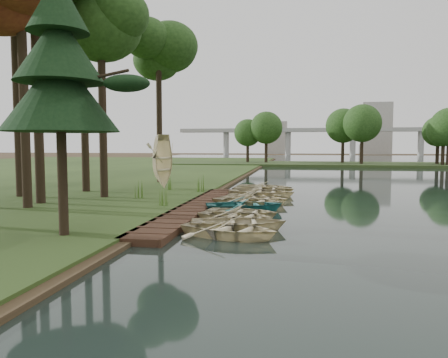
% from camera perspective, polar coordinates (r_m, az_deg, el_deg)
% --- Properties ---
extents(ground, '(300.00, 300.00, 0.00)m').
position_cam_1_polar(ground, '(21.61, 0.41, -4.33)').
color(ground, '#3D2F1D').
extents(boardwalk, '(1.60, 16.00, 0.30)m').
position_cam_1_polar(boardwalk, '(21.90, -3.74, -3.83)').
color(boardwalk, '#352014').
rests_on(boardwalk, ground).
extents(peninsula, '(50.00, 14.00, 0.45)m').
position_cam_1_polar(peninsula, '(71.28, 13.38, 1.88)').
color(peninsula, '#2E411C').
rests_on(peninsula, ground).
extents(far_trees, '(45.60, 5.60, 8.80)m').
position_cam_1_polar(far_trees, '(71.15, 10.77, 6.91)').
color(far_trees, black).
rests_on(far_trees, peninsula).
extents(bridge, '(95.90, 4.00, 8.60)m').
position_cam_1_polar(bridge, '(141.40, 13.38, 5.88)').
color(bridge, '#A5A5A0').
rests_on(bridge, ground).
extents(building_a, '(10.00, 8.00, 18.00)m').
position_cam_1_polar(building_a, '(163.34, 19.19, 6.23)').
color(building_a, '#A5A5A0').
rests_on(building_a, ground).
extents(building_b, '(8.00, 8.00, 12.00)m').
position_cam_1_polar(building_b, '(166.31, 6.84, 5.37)').
color(building_b, '#A5A5A0').
rests_on(building_b, ground).
extents(rowboat_0, '(4.19, 3.56, 0.74)m').
position_cam_1_polar(rowboat_0, '(15.46, 0.73, -6.30)').
color(rowboat_0, beige).
rests_on(rowboat_0, water).
extents(rowboat_1, '(4.06, 3.22, 0.76)m').
position_cam_1_polar(rowboat_1, '(16.68, 1.93, -5.47)').
color(rowboat_1, beige).
rests_on(rowboat_1, water).
extents(rowboat_2, '(3.89, 3.30, 0.68)m').
position_cam_1_polar(rowboat_2, '(18.43, 1.54, -4.63)').
color(rowboat_2, beige).
rests_on(rowboat_2, water).
extents(rowboat_3, '(3.53, 2.76, 0.67)m').
position_cam_1_polar(rowboat_3, '(19.55, 2.38, -4.13)').
color(rowboat_3, beige).
rests_on(rowboat_3, water).
extents(rowboat_4, '(4.39, 3.67, 0.78)m').
position_cam_1_polar(rowboat_4, '(21.29, 2.74, -3.27)').
color(rowboat_4, teal).
rests_on(rowboat_4, water).
extents(rowboat_5, '(4.46, 3.79, 0.78)m').
position_cam_1_polar(rowboat_5, '(22.88, 3.16, -2.73)').
color(rowboat_5, beige).
rests_on(rowboat_5, water).
extents(rowboat_6, '(4.05, 3.22, 0.75)m').
position_cam_1_polar(rowboat_6, '(24.04, 4.08, -2.42)').
color(rowboat_6, beige).
rests_on(rowboat_6, water).
extents(rowboat_7, '(3.33, 2.48, 0.66)m').
position_cam_1_polar(rowboat_7, '(25.86, 4.06, -2.04)').
color(rowboat_7, beige).
rests_on(rowboat_7, water).
extents(rowboat_8, '(4.32, 3.32, 0.83)m').
position_cam_1_polar(rowboat_8, '(26.96, 4.95, -1.59)').
color(rowboat_8, beige).
rests_on(rowboat_8, water).
extents(rowboat_9, '(4.12, 3.02, 0.83)m').
position_cam_1_polar(rowboat_9, '(28.80, 5.16, -1.21)').
color(rowboat_9, beige).
rests_on(rowboat_9, water).
extents(rowboat_10, '(4.43, 3.61, 0.80)m').
position_cam_1_polar(rowboat_10, '(30.45, 5.38, -0.93)').
color(rowboat_10, beige).
rests_on(rowboat_10, water).
extents(stored_rowboat, '(4.50, 3.97, 0.77)m').
position_cam_1_polar(stored_rowboat, '(30.47, -7.95, -0.50)').
color(stored_rowboat, beige).
rests_on(stored_rowboat, bank).
extents(tree_4, '(4.87, 4.87, 12.33)m').
position_cam_1_polar(tree_4, '(27.04, -15.83, 19.64)').
color(tree_4, black).
rests_on(tree_4, bank).
extents(tree_5, '(5.87, 5.87, 14.45)m').
position_cam_1_polar(tree_5, '(30.93, -18.10, 20.90)').
color(tree_5, black).
rests_on(tree_5, bank).
extents(tree_6, '(4.27, 4.27, 12.49)m').
position_cam_1_polar(tree_6, '(36.33, -8.55, 16.33)').
color(tree_6, black).
rests_on(tree_6, bank).
extents(pine_tree, '(3.80, 3.80, 8.54)m').
position_cam_1_polar(pine_tree, '(15.62, -20.71, 13.29)').
color(pine_tree, black).
rests_on(pine_tree, bank).
extents(reeds_0, '(0.60, 0.60, 0.93)m').
position_cam_1_polar(reeds_0, '(21.93, -7.93, -2.23)').
color(reeds_0, '#3F661E').
rests_on(reeds_0, bank).
extents(reeds_1, '(0.60, 0.60, 0.97)m').
position_cam_1_polar(reeds_1, '(25.13, -11.15, -1.37)').
color(reeds_1, '#3F661E').
rests_on(reeds_1, bank).
extents(reeds_2, '(0.60, 0.60, 0.86)m').
position_cam_1_polar(reeds_2, '(29.51, -7.07, -0.57)').
color(reeds_2, '#3F661E').
rests_on(reeds_2, bank).
extents(reeds_3, '(0.60, 0.60, 1.03)m').
position_cam_1_polar(reeds_3, '(28.17, -3.04, -0.61)').
color(reeds_3, '#3F661E').
rests_on(reeds_3, bank).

